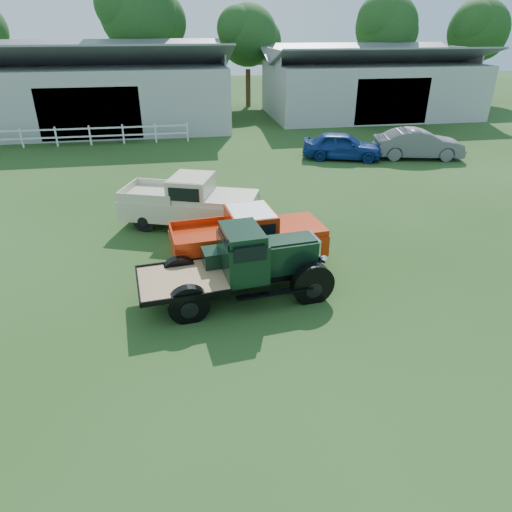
{
  "coord_description": "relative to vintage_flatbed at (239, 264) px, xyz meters",
  "views": [
    {
      "loc": [
        -1.73,
        -9.92,
        6.84
      ],
      "look_at": [
        0.2,
        1.2,
        1.05
      ],
      "focal_mm": 32.0,
      "sensor_mm": 36.0,
      "label": 1
    }
  ],
  "objects": [
    {
      "name": "red_pickup",
      "position": [
        0.54,
        1.93,
        -0.12
      ],
      "size": [
        5.09,
        2.39,
        1.79
      ],
      "primitive_type": null,
      "rotation": [
        0.0,
        0.0,
        0.1
      ],
      "color": "#B7290A",
      "rests_on": "ground"
    },
    {
      "name": "tree_e",
      "position": [
        26.32,
        31.12,
        3.73
      ],
      "size": [
        5.7,
        5.7,
        9.5
      ],
      "primitive_type": null,
      "color": "#153814",
      "rests_on": "ground"
    },
    {
      "name": "misc_car_grey",
      "position": [
        11.9,
        12.77,
        -0.23
      ],
      "size": [
        5.06,
        2.62,
        1.59
      ],
      "primitive_type": "imported",
      "rotation": [
        0.0,
        0.0,
        1.37
      ],
      "color": "#58575C",
      "rests_on": "ground"
    },
    {
      "name": "shed_left",
      "position": [
        -6.68,
        25.12,
        1.78
      ],
      "size": [
        18.8,
        10.2,
        5.6
      ],
      "primitive_type": null,
      "color": "#9C9C98",
      "rests_on": "ground"
    },
    {
      "name": "fence_rail",
      "position": [
        -7.68,
        19.12,
        -0.42
      ],
      "size": [
        14.2,
        0.16,
        1.2
      ],
      "primitive_type": null,
      "color": "white",
      "rests_on": "ground"
    },
    {
      "name": "ground",
      "position": [
        0.32,
        -0.88,
        -1.02
      ],
      "size": [
        120.0,
        120.0,
        0.0
      ],
      "primitive_type": "plane",
      "color": "#1F3A12"
    },
    {
      "name": "tree_c",
      "position": [
        5.32,
        32.12,
        3.48
      ],
      "size": [
        5.4,
        5.4,
        9.0
      ],
      "primitive_type": null,
      "color": "#153814",
      "rests_on": "ground"
    },
    {
      "name": "white_pickup",
      "position": [
        -1.1,
        5.28,
        -0.08
      ],
      "size": [
        5.49,
        3.64,
        1.88
      ],
      "primitive_type": null,
      "rotation": [
        0.0,
        0.0,
        -0.36
      ],
      "color": "beige",
      "rests_on": "ground"
    },
    {
      "name": "tree_d",
      "position": [
        18.32,
        33.12,
        3.98
      ],
      "size": [
        6.0,
        6.0,
        10.0
      ],
      "primitive_type": null,
      "color": "#153814",
      "rests_on": "ground"
    },
    {
      "name": "vintage_flatbed",
      "position": [
        0.0,
        0.0,
        0.0
      ],
      "size": [
        5.34,
        2.6,
        2.04
      ],
      "primitive_type": null,
      "rotation": [
        0.0,
        0.0,
        0.11
      ],
      "color": "black",
      "rests_on": "ground"
    },
    {
      "name": "tree_b",
      "position": [
        -3.68,
        33.12,
        4.73
      ],
      "size": [
        6.9,
        6.9,
        11.5
      ],
      "primitive_type": null,
      "color": "#153814",
      "rests_on": "ground"
    },
    {
      "name": "shed_right",
      "position": [
        14.32,
        26.12,
        1.58
      ],
      "size": [
        16.8,
        9.2,
        5.2
      ],
      "primitive_type": null,
      "color": "#9C9C98",
      "rests_on": "ground"
    },
    {
      "name": "misc_car_blue",
      "position": [
        7.66,
        13.33,
        -0.28
      ],
      "size": [
        4.69,
        3.07,
        1.48
      ],
      "primitive_type": "imported",
      "rotation": [
        0.0,
        0.0,
        1.24
      ],
      "color": "navy",
      "rests_on": "ground"
    }
  ]
}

